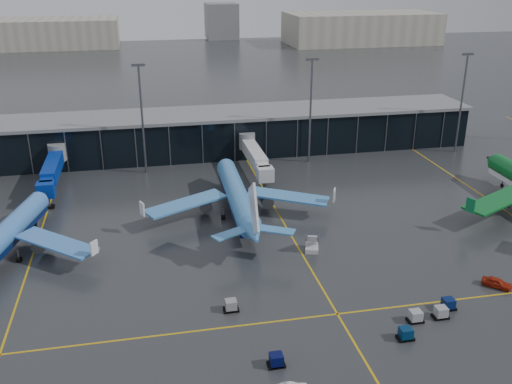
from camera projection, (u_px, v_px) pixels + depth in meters
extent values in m
plane|color=#282B2D|center=(248.00, 269.00, 92.37)|extent=(600.00, 600.00, 0.00)
cube|color=black|center=(203.00, 135.00, 146.82)|extent=(140.00, 16.00, 10.00)
cube|color=slate|center=(202.00, 114.00, 144.84)|extent=(142.00, 17.00, 0.80)
cylinder|color=#595B60|center=(57.00, 152.00, 132.51)|extent=(4.00, 4.00, 4.00)
cube|color=navy|center=(50.00, 175.00, 120.55)|extent=(3.00, 24.00, 3.00)
cylinder|color=#595B60|center=(48.00, 202.00, 114.90)|extent=(1.00, 1.00, 2.60)
cylinder|color=#595B60|center=(247.00, 141.00, 140.89)|extent=(4.00, 4.00, 4.00)
cube|color=silver|center=(258.00, 161.00, 128.92)|extent=(3.00, 24.00, 3.00)
cylinder|color=#595B60|center=(265.00, 186.00, 123.27)|extent=(1.00, 1.00, 2.60)
cylinder|color=#595B60|center=(142.00, 121.00, 130.32)|extent=(0.50, 0.50, 25.00)
cube|color=#595B60|center=(138.00, 65.00, 125.57)|extent=(3.00, 0.40, 0.60)
cylinder|color=#595B60|center=(310.00, 112.00, 137.77)|extent=(0.50, 0.50, 25.00)
cube|color=#595B60|center=(312.00, 59.00, 133.01)|extent=(3.00, 0.40, 0.60)
cylinder|color=#595B60|center=(461.00, 105.00, 145.21)|extent=(0.50, 0.50, 25.00)
cube|color=#595B60|center=(468.00, 54.00, 140.46)|extent=(3.00, 0.40, 0.60)
cube|color=#B2AD99|center=(361.00, 28.00, 347.53)|extent=(90.00, 42.00, 18.00)
cube|color=#B2AD99|center=(57.00, 33.00, 332.57)|extent=(70.00, 38.00, 16.00)
cube|color=#B2AD99|center=(222.00, 21.00, 368.23)|extent=(20.00, 20.00, 22.00)
cube|color=gold|center=(40.00, 235.00, 104.02)|extent=(0.30, 120.00, 0.02)
cube|color=gold|center=(279.00, 215.00, 112.40)|extent=(0.30, 120.00, 0.02)
cube|color=gold|center=(485.00, 197.00, 120.77)|extent=(0.30, 120.00, 0.02)
cube|color=gold|center=(337.00, 314.00, 80.60)|extent=(220.00, 0.30, 0.02)
cube|color=black|center=(415.00, 320.00, 78.87)|extent=(2.20, 1.50, 0.36)
cube|color=#94989C|center=(416.00, 316.00, 78.59)|extent=(1.60, 1.50, 1.50)
cube|color=black|center=(448.00, 308.00, 81.70)|extent=(2.20, 1.50, 0.36)
cube|color=#051544|center=(448.00, 303.00, 81.41)|extent=(1.60, 1.50, 1.50)
cube|color=black|center=(440.00, 316.00, 79.74)|extent=(2.20, 1.50, 0.36)
cube|color=gray|center=(441.00, 312.00, 79.45)|extent=(1.60, 1.50, 1.50)
cube|color=black|center=(276.00, 365.00, 70.19)|extent=(2.20, 1.50, 0.36)
cube|color=#040838|center=(276.00, 360.00, 69.90)|extent=(1.60, 1.50, 1.50)
cube|color=black|center=(231.00, 309.00, 81.35)|extent=(2.20, 1.50, 0.36)
cube|color=gray|center=(231.00, 305.00, 81.06)|extent=(1.60, 1.50, 1.50)
cube|color=black|center=(405.00, 338.00, 75.19)|extent=(2.20, 1.50, 0.36)
cube|color=#052446|center=(406.00, 333.00, 74.90)|extent=(1.60, 1.50, 1.50)
cube|color=silver|center=(312.00, 248.00, 98.38)|extent=(3.02, 3.69, 0.80)
cube|color=silver|center=(312.00, 238.00, 97.67)|extent=(2.34, 3.17, 2.29)
imported|color=#A01F0C|center=(497.00, 283.00, 87.08)|extent=(4.37, 4.33, 1.50)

